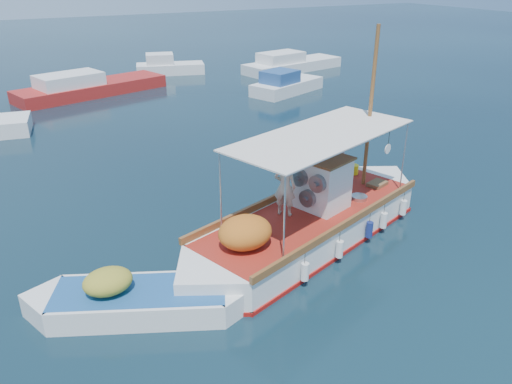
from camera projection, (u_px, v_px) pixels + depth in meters
name	position (u px, v px, depth m)	size (l,w,h in m)	color
ground	(291.00, 232.00, 16.40)	(160.00, 160.00, 0.00)	black
fishing_caique	(309.00, 224.00, 15.71)	(10.19, 5.33, 6.57)	white
dinghy	(138.00, 302.00, 12.52)	(5.40, 3.23, 1.44)	white
bg_boat_n	(88.00, 88.00, 33.36)	(10.39, 5.53, 1.80)	#A7201B
bg_boat_ne	(285.00, 86.00, 33.98)	(5.90, 4.06, 1.80)	silver
bg_boat_e	(290.00, 65.00, 41.06)	(9.21, 4.29, 1.80)	silver
bg_boat_far_n	(168.00, 67.00, 39.99)	(5.64, 3.36, 1.80)	silver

